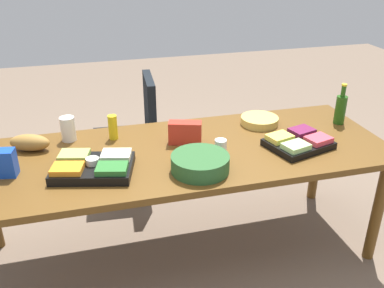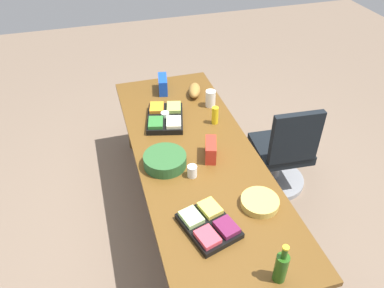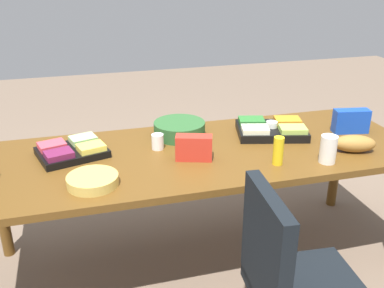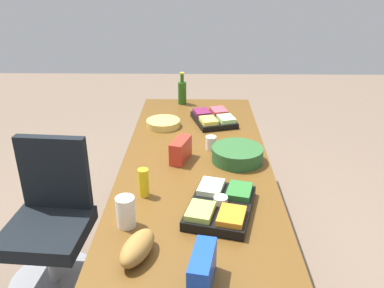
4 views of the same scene
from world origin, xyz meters
TOP-DOWN VIEW (x-y plane):
  - ground_plane at (0.00, 0.00)m, footprint 10.00×10.00m
  - conference_table at (0.00, 0.00)m, footprint 2.54×0.92m
  - office_chair at (-0.19, 0.89)m, footprint 0.56×0.56m
  - chip_bowl at (0.62, 0.25)m, footprint 0.26×0.26m
  - paper_cup at (0.23, -0.10)m, footprint 0.08×0.08m
  - wine_bottle at (1.15, 0.13)m, footprint 0.07×0.07m
  - mustard_bottle at (-0.36, 0.27)m, footprint 0.07×0.07m
  - fruit_platter at (0.71, -0.13)m, footprint 0.42×0.37m
  - veggie_tray at (-0.51, -0.13)m, footprint 0.48×0.39m
  - mayo_jar at (-0.63, 0.32)m, footprint 0.09×0.09m
  - chip_bag_red at (0.06, 0.10)m, footprint 0.21×0.14m
  - bread_loaf at (-0.85, 0.24)m, footprint 0.26×0.18m
  - chip_bag_blue at (-1.01, -0.03)m, footprint 0.23×0.12m
  - salad_bowl at (0.06, -0.26)m, footprint 0.35×0.35m

SIDE VIEW (x-z plane):
  - ground_plane at x=0.00m, z-range 0.00..0.00m
  - office_chair at x=-0.19m, z-range -0.11..0.84m
  - conference_table at x=0.00m, z-range 0.31..1.06m
  - chip_bowl at x=0.62m, z-range 0.75..0.81m
  - fruit_platter at x=0.71m, z-range 0.75..0.82m
  - veggie_tray at x=-0.51m, z-range 0.75..0.83m
  - paper_cup at x=0.23m, z-range 0.75..0.84m
  - salad_bowl at x=0.06m, z-range 0.75..0.85m
  - bread_loaf at x=-0.85m, z-range 0.75..0.85m
  - chip_bag_red at x=0.06m, z-range 0.75..0.89m
  - chip_bag_blue at x=-1.01m, z-range 0.75..0.90m
  - mayo_jar at x=-0.63m, z-range 0.75..0.91m
  - mustard_bottle at x=-0.36m, z-range 0.75..0.91m
  - wine_bottle at x=1.15m, z-range 0.72..1.00m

